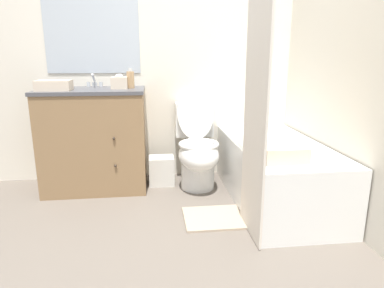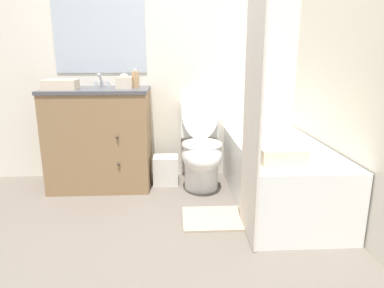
# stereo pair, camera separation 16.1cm
# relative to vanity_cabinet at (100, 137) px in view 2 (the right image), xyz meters

# --- Properties ---
(ground_plane) EXTENTS (14.00, 14.00, 0.00)m
(ground_plane) POSITION_rel_vanity_cabinet_xyz_m (0.70, -1.31, -0.46)
(ground_plane) COLOR #6B6056
(wall_back) EXTENTS (8.00, 0.06, 2.50)m
(wall_back) POSITION_rel_vanity_cabinet_xyz_m (0.70, 0.29, 0.79)
(wall_back) COLOR silver
(wall_back) RESTS_ON ground_plane
(wall_right) EXTENTS (0.05, 2.58, 2.50)m
(wall_right) POSITION_rel_vanity_cabinet_xyz_m (1.88, -0.52, 0.79)
(wall_right) COLOR silver
(wall_right) RESTS_ON ground_plane
(vanity_cabinet) EXTENTS (0.90, 0.57, 0.90)m
(vanity_cabinet) POSITION_rel_vanity_cabinet_xyz_m (0.00, 0.00, 0.00)
(vanity_cabinet) COLOR olive
(vanity_cabinet) RESTS_ON ground_plane
(sink_faucet) EXTENTS (0.14, 0.12, 0.12)m
(sink_faucet) POSITION_rel_vanity_cabinet_xyz_m (-0.00, 0.20, 0.47)
(sink_faucet) COLOR silver
(sink_faucet) RESTS_ON vanity_cabinet
(toilet) EXTENTS (0.35, 0.69, 0.89)m
(toilet) POSITION_rel_vanity_cabinet_xyz_m (0.91, -0.09, -0.11)
(toilet) COLOR white
(toilet) RESTS_ON ground_plane
(bathtub) EXTENTS (0.68, 1.46, 0.49)m
(bathtub) POSITION_rel_vanity_cabinet_xyz_m (1.50, -0.46, -0.21)
(bathtub) COLOR white
(bathtub) RESTS_ON ground_plane
(shower_curtain) EXTENTS (0.02, 0.46, 2.02)m
(shower_curtain) POSITION_rel_vanity_cabinet_xyz_m (1.15, -0.98, 0.56)
(shower_curtain) COLOR silver
(shower_curtain) RESTS_ON ground_plane
(wastebasket) EXTENTS (0.23, 0.20, 0.26)m
(wastebasket) POSITION_rel_vanity_cabinet_xyz_m (0.58, 0.01, -0.33)
(wastebasket) COLOR silver
(wastebasket) RESTS_ON ground_plane
(tissue_box) EXTENTS (0.14, 0.13, 0.13)m
(tissue_box) POSITION_rel_vanity_cabinet_xyz_m (0.24, -0.02, 0.49)
(tissue_box) COLOR beige
(tissue_box) RESTS_ON vanity_cabinet
(soap_dispenser) EXTENTS (0.07, 0.07, 0.17)m
(soap_dispenser) POSITION_rel_vanity_cabinet_xyz_m (0.33, 0.02, 0.51)
(soap_dispenser) COLOR tan
(soap_dispenser) RESTS_ON vanity_cabinet
(hand_towel_folded) EXTENTS (0.27, 0.18, 0.08)m
(hand_towel_folded) POSITION_rel_vanity_cabinet_xyz_m (-0.27, -0.12, 0.48)
(hand_towel_folded) COLOR beige
(hand_towel_folded) RESTS_ON vanity_cabinet
(bath_towel_folded) EXTENTS (0.29, 0.24, 0.10)m
(bath_towel_folded) POSITION_rel_vanity_cabinet_xyz_m (1.37, -0.92, 0.08)
(bath_towel_folded) COLOR beige
(bath_towel_folded) RESTS_ON bathtub
(bath_mat) EXTENTS (0.45, 0.38, 0.02)m
(bath_mat) POSITION_rel_vanity_cabinet_xyz_m (0.95, -0.75, -0.45)
(bath_mat) COLOR tan
(bath_mat) RESTS_ON ground_plane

